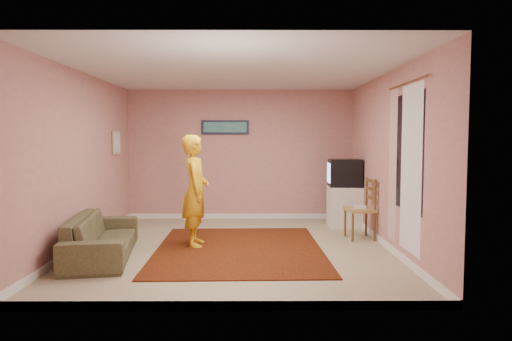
{
  "coord_description": "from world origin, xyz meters",
  "views": [
    {
      "loc": [
        0.28,
        -6.69,
        1.62
      ],
      "look_at": [
        0.31,
        0.6,
        1.11
      ],
      "focal_mm": 32.0,
      "sensor_mm": 36.0,
      "label": 1
    }
  ],
  "objects_px": {
    "chair_b": "(360,202)",
    "crt_tv": "(345,173)",
    "person": "(195,191)",
    "tv_cabinet": "(344,206)",
    "sofa": "(102,236)",
    "chair_a": "(340,195)"
  },
  "relations": [
    {
      "from": "tv_cabinet",
      "to": "chair_a",
      "type": "height_order",
      "value": "chair_a"
    },
    {
      "from": "crt_tv",
      "to": "person",
      "type": "distance_m",
      "value": 2.97
    },
    {
      "from": "crt_tv",
      "to": "chair_b",
      "type": "distance_m",
      "value": 1.12
    },
    {
      "from": "chair_a",
      "to": "sofa",
      "type": "distance_m",
      "value": 4.66
    },
    {
      "from": "tv_cabinet",
      "to": "chair_b",
      "type": "bearing_deg",
      "value": -87.77
    },
    {
      "from": "crt_tv",
      "to": "sofa",
      "type": "relative_size",
      "value": 0.31
    },
    {
      "from": "tv_cabinet",
      "to": "crt_tv",
      "type": "height_order",
      "value": "crt_tv"
    },
    {
      "from": "crt_tv",
      "to": "person",
      "type": "relative_size",
      "value": 0.37
    },
    {
      "from": "sofa",
      "to": "tv_cabinet",
      "type": "bearing_deg",
      "value": -69.32
    },
    {
      "from": "tv_cabinet",
      "to": "chair_a",
      "type": "bearing_deg",
      "value": 87.69
    },
    {
      "from": "chair_b",
      "to": "crt_tv",
      "type": "bearing_deg",
      "value": 175.88
    },
    {
      "from": "chair_a",
      "to": "person",
      "type": "relative_size",
      "value": 0.28
    },
    {
      "from": "crt_tv",
      "to": "tv_cabinet",
      "type": "bearing_deg",
      "value": -0.0
    },
    {
      "from": "chair_a",
      "to": "chair_b",
      "type": "xyz_separation_m",
      "value": [
        0.02,
        -1.6,
        0.08
      ]
    },
    {
      "from": "sofa",
      "to": "person",
      "type": "bearing_deg",
      "value": -70.51
    },
    {
      "from": "crt_tv",
      "to": "chair_a",
      "type": "distance_m",
      "value": 0.73
    },
    {
      "from": "chair_b",
      "to": "person",
      "type": "bearing_deg",
      "value": -86.51
    },
    {
      "from": "tv_cabinet",
      "to": "crt_tv",
      "type": "bearing_deg",
      "value": 176.91
    },
    {
      "from": "tv_cabinet",
      "to": "sofa",
      "type": "xyz_separation_m",
      "value": [
        -3.75,
        -2.17,
        -0.08
      ]
    },
    {
      "from": "chair_a",
      "to": "chair_b",
      "type": "relative_size",
      "value": 0.87
    },
    {
      "from": "crt_tv",
      "to": "sofa",
      "type": "bearing_deg",
      "value": -146.76
    },
    {
      "from": "crt_tv",
      "to": "person",
      "type": "xyz_separation_m",
      "value": [
        -2.55,
        -1.51,
        -0.16
      ]
    }
  ]
}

